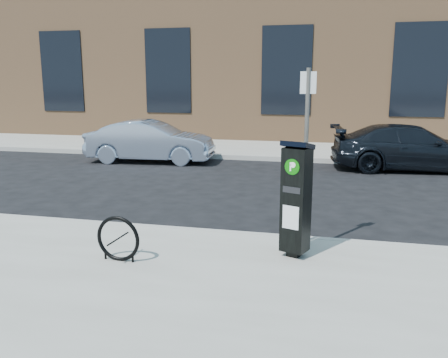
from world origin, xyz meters
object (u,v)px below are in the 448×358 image
(parking_kiosk, at_px, (296,198))
(sign_pole, at_px, (305,159))
(car_dark, at_px, (411,148))
(car_silver, at_px, (150,141))
(bike_rack, at_px, (118,239))

(parking_kiosk, distance_m, sign_pole, 0.76)
(car_dark, bearing_deg, car_silver, 86.60)
(bike_rack, xyz_separation_m, car_silver, (-2.96, 8.62, 0.20))
(car_silver, bearing_deg, parking_kiosk, -150.44)
(parking_kiosk, relative_size, car_dark, 0.36)
(bike_rack, height_order, car_silver, car_silver)
(car_dark, bearing_deg, sign_pole, 154.60)
(parking_kiosk, xyz_separation_m, sign_pole, (0.08, 0.60, 0.46))
(parking_kiosk, relative_size, car_silver, 0.41)
(sign_pole, relative_size, car_silver, 0.65)
(sign_pole, xyz_separation_m, bike_rack, (-2.48, -1.34, -1.01))
(parking_kiosk, bearing_deg, car_dark, 92.79)
(bike_rack, distance_m, car_silver, 9.11)
(bike_rack, bearing_deg, sign_pole, 32.12)
(car_dark, bearing_deg, parking_kiosk, 155.38)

